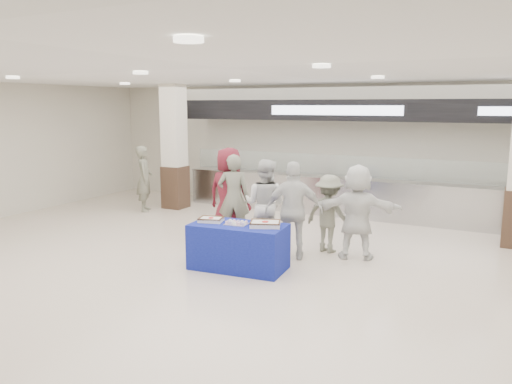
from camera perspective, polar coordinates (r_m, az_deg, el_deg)
The scene contains 14 objects.
ground at distance 7.83m, azimuth -3.58°, elevation -10.07°, with size 14.00×14.00×0.00m, color beige.
serving_line at distance 12.40m, azimuth 9.25°, elevation 2.77°, with size 8.70×0.85×2.80m.
column_left at distance 13.13m, azimuth -9.31°, elevation 4.79°, with size 0.55×0.55×3.20m.
display_table at distance 8.26m, azimuth -2.01°, elevation -6.25°, with size 1.55×0.78×0.75m, color navy.
sheet_cake_left at distance 8.37m, azimuth -5.16°, elevation -3.11°, with size 0.45×0.39×0.08m.
sheet_cake_right at distance 8.01m, azimuth 1.06°, elevation -3.62°, with size 0.58×0.52×0.10m.
cupcake_tray at distance 8.15m, azimuth -2.26°, elevation -3.53°, with size 0.38×0.30×0.06m.
civilian_maroon at distance 10.09m, azimuth -3.12°, elevation -0.10°, with size 0.90×0.59×1.84m, color maroon.
soldier_a at distance 9.89m, azimuth -2.57°, elevation -0.63°, with size 0.63×0.41×1.73m, color #676B5B.
chef_tall at distance 9.34m, azimuth 1.02°, elevation -1.38°, with size 0.82×0.64×1.69m, color silver.
chef_short at distance 8.68m, azimuth 4.34°, elevation -2.15°, with size 1.01×0.42×1.72m, color silver.
soldier_b at distance 9.21m, azimuth 8.33°, elevation -2.46°, with size 0.92×0.53×1.43m, color #676B5B.
civilian_white at distance 8.86m, azimuth 11.48°, elevation -2.22°, with size 1.56×0.50×1.68m, color white.
soldier_bg at distance 12.95m, azimuth -12.63°, elevation 1.50°, with size 0.61×0.40×1.66m, color #676B5B.
Camera 1 is at (3.79, -6.31, 2.67)m, focal length 35.00 mm.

